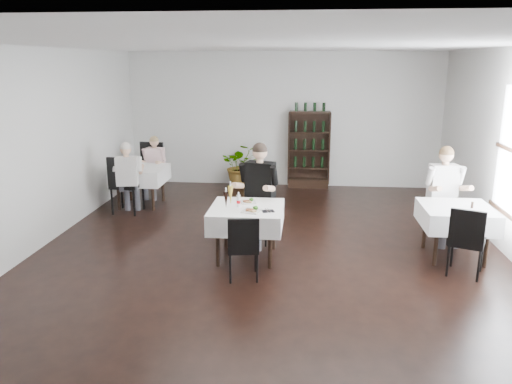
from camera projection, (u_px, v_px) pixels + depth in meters
room_shell at (268, 157)px, 6.91m from camera, size 9.00×9.00×9.00m
wine_shelf at (309, 150)px, 11.17m from camera, size 0.90×0.28×1.75m
main_table at (247, 217)px, 7.16m from camera, size 1.03×1.03×0.77m
left_table at (140, 175)px, 9.79m from camera, size 0.98×0.98×0.77m
right_table at (456, 217)px, 7.16m from camera, size 0.98×0.98×0.77m
potted_tree at (242, 165)px, 11.29m from camera, size 1.09×1.00×1.01m
main_chair_far at (258, 209)px, 7.88m from camera, size 0.46×0.46×0.91m
main_chair_near at (243, 244)px, 6.44m from camera, size 0.46×0.46×0.87m
left_chair_far at (150, 166)px, 10.55m from camera, size 0.56×0.56×1.13m
left_chair_near at (124, 181)px, 9.26m from camera, size 0.54×0.54×1.10m
right_chair_far at (440, 208)px, 7.96m from camera, size 0.53×0.54×0.91m
right_chair_near at (467, 238)px, 6.53m from camera, size 0.57×0.57×0.95m
diner_main at (258, 186)px, 7.67m from camera, size 0.66×0.71×1.59m
diner_left_far at (154, 162)px, 10.36m from camera, size 0.52×0.54×1.29m
diner_left_near at (128, 173)px, 9.16m from camera, size 0.56×0.58×1.38m
diner_right_far at (445, 188)px, 7.73m from camera, size 0.62×0.64×1.53m
plate_far at (249, 202)px, 7.33m from camera, size 0.26×0.26×0.07m
plate_near at (252, 210)px, 6.89m from camera, size 0.29×0.29×0.07m
pilsner_dark at (226, 200)px, 7.04m from camera, size 0.07×0.07×0.30m
pilsner_lager at (231, 195)px, 7.21m from camera, size 0.08×0.08×0.34m
coke_bottle at (239, 201)px, 7.10m from camera, size 0.06×0.06×0.22m
napkin_cutlery at (268, 211)px, 6.90m from camera, size 0.20×0.18×0.02m
pepper_mill at (472, 205)px, 7.05m from camera, size 0.05×0.05×0.09m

